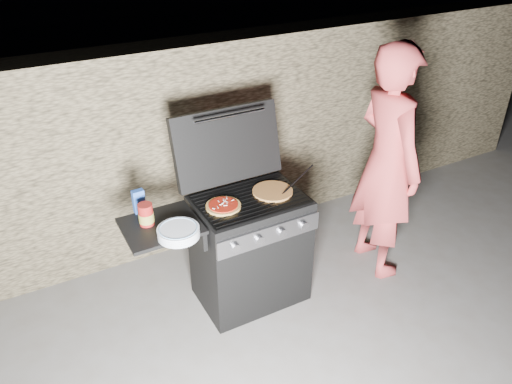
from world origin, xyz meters
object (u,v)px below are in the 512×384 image
pizza_topped (223,205)px  sauce_jar (146,214)px  gas_grill (221,259)px  person (387,163)px

pizza_topped → sauce_jar: size_ratio=1.62×
gas_grill → sauce_jar: sauce_jar is taller
gas_grill → sauce_jar: 0.72m
sauce_jar → gas_grill: bearing=-5.7°
pizza_topped → person: size_ratio=0.13×
sauce_jar → person: (1.90, -0.18, -0.01)m
person → sauce_jar: bearing=90.8°
pizza_topped → sauce_jar: 0.54m
pizza_topped → gas_grill: bearing=154.0°
gas_grill → pizza_topped: bearing=-26.0°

